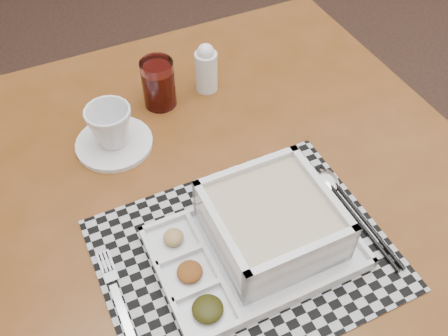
{
  "coord_description": "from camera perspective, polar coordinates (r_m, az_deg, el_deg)",
  "views": [
    {
      "loc": [
        -1.04,
        -0.85,
        1.49
      ],
      "look_at": [
        -0.83,
        -0.34,
        0.88
      ],
      "focal_mm": 40.0,
      "sensor_mm": 36.0,
      "label": 1
    }
  ],
  "objects": [
    {
      "name": "creamer_bottle",
      "position": [
        1.07,
        -2.05,
        11.34
      ],
      "size": [
        0.05,
        0.05,
        0.11
      ],
      "color": "silver",
      "rests_on": "dining_table"
    },
    {
      "name": "juice_glass",
      "position": [
        1.05,
        -7.48,
        9.38
      ],
      "size": [
        0.07,
        0.07,
        0.11
      ],
      "color": "white",
      "rests_on": "dining_table"
    },
    {
      "name": "saucer",
      "position": [
        1.0,
        -12.42,
        2.77
      ],
      "size": [
        0.15,
        0.15,
        0.01
      ],
      "primitive_type": "cylinder",
      "color": "silver",
      "rests_on": "dining_table"
    },
    {
      "name": "serving_tray",
      "position": [
        0.81,
        4.8,
        -7.03
      ],
      "size": [
        0.33,
        0.24,
        0.09
      ],
      "color": "silver",
      "rests_on": "placemat"
    },
    {
      "name": "dining_table",
      "position": [
        0.95,
        -1.58,
        -6.9
      ],
      "size": [
        1.11,
        1.11,
        0.79
      ],
      "color": "#4C2B0D",
      "rests_on": "ground"
    },
    {
      "name": "chopsticks",
      "position": [
        0.89,
        14.94,
        -5.2
      ],
      "size": [
        0.03,
        0.24,
        0.01
      ],
      "color": "black",
      "rests_on": "placemat"
    },
    {
      "name": "fork",
      "position": [
        0.8,
        -12.0,
        -14.22
      ],
      "size": [
        0.03,
        0.19,
        0.0
      ],
      "color": "silver",
      "rests_on": "placemat"
    },
    {
      "name": "spoon",
      "position": [
        0.92,
        12.23,
        -1.86
      ],
      "size": [
        0.04,
        0.18,
        0.01
      ],
      "color": "silver",
      "rests_on": "placemat"
    },
    {
      "name": "cup",
      "position": [
        0.97,
        -12.86,
        4.68
      ],
      "size": [
        0.09,
        0.09,
        0.08
      ],
      "primitive_type": "imported",
      "rotation": [
        0.0,
        0.0,
        -0.03
      ],
      "color": "silver",
      "rests_on": "saucer"
    },
    {
      "name": "floor",
      "position": [
        2.01,
        18.62,
        -3.25
      ],
      "size": [
        5.0,
        5.0,
        0.0
      ],
      "primitive_type": "plane",
      "color": "black",
      "rests_on": "ground"
    },
    {
      "name": "placemat",
      "position": [
        0.82,
        2.45,
        -9.84
      ],
      "size": [
        0.48,
        0.38,
        0.0
      ],
      "primitive_type": "cube",
      "rotation": [
        0.0,
        0.0,
        0.05
      ],
      "color": "#9899A0",
      "rests_on": "dining_table"
    }
  ]
}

